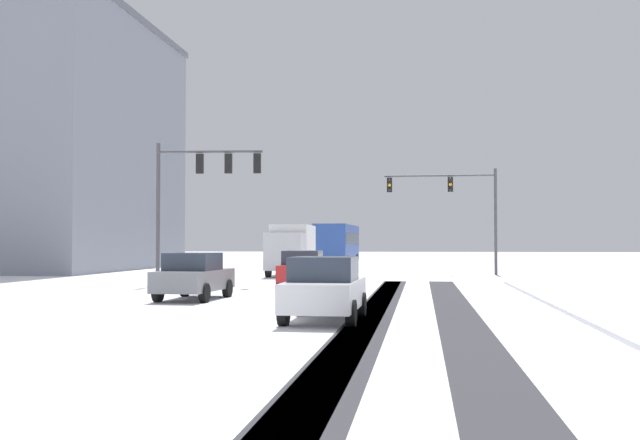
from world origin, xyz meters
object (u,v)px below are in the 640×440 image
Objects in this scene: traffic_signal_near_left at (200,181)px; traffic_signal_far_right at (456,198)px; bus_oncoming at (338,242)px; car_white_third at (325,289)px; car_grey_second at (194,276)px; car_red_lead at (303,269)px; box_truck_delivery at (291,248)px.

traffic_signal_near_left is 18.35m from traffic_signal_far_right.
traffic_signal_near_left is at bearing -96.56° from bus_oncoming.
car_white_third is at bearing -84.05° from bus_oncoming.
car_grey_second is 0.38× the size of bus_oncoming.
traffic_signal_near_left is at bearing 171.47° from car_red_lead.
car_white_third is 25.85m from box_truck_delivery.
bus_oncoming is 16.54m from box_truck_delivery.
traffic_signal_far_right is 28.51m from car_white_third.
traffic_signal_near_left is at bearing -131.15° from traffic_signal_far_right.
car_red_lead is 13.60m from car_white_third.
box_truck_delivery reaches higher than car_red_lead.
traffic_signal_near_left is 6.30m from car_red_lead.
traffic_signal_far_right is at bearing -57.45° from bus_oncoming.
traffic_signal_near_left is 16.44m from car_white_third.
car_grey_second is 18.96m from box_truck_delivery.
box_truck_delivery is at bearing -165.22° from traffic_signal_far_right.
car_white_third is (7.55, -14.06, -3.93)m from traffic_signal_near_left.
traffic_signal_far_right is (12.08, 13.82, -0.07)m from traffic_signal_near_left.
car_white_third is at bearing -99.23° from traffic_signal_far_right.
car_red_lead is 0.99× the size of car_grey_second.
traffic_signal_near_left is at bearing 118.22° from car_white_third.
car_grey_second is at bearing 130.34° from car_white_third.
car_red_lead is at bearing -8.53° from traffic_signal_near_left.
car_red_lead is 1.00× the size of car_white_third.
car_grey_second is (-9.92, -21.53, -3.86)m from traffic_signal_far_right.
bus_oncoming is at bearing 88.33° from car_grey_second.
traffic_signal_near_left and traffic_signal_far_right have the same top height.
car_red_lead is 7.49m from car_grey_second.
traffic_signal_near_left is 8.92m from car_grey_second.
car_grey_second is 1.01× the size of car_white_third.
traffic_signal_near_left reaches higher than box_truck_delivery.
box_truck_delivery is at bearing -93.19° from bus_oncoming.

